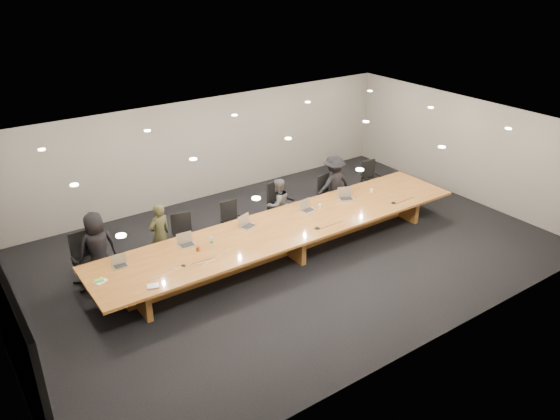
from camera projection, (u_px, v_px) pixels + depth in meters
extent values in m
plane|color=black|center=(287.00, 254.00, 12.56)|extent=(12.00, 12.00, 0.00)
cube|color=#B3ADA3|center=(203.00, 149.00, 14.93)|extent=(12.00, 0.02, 2.80)
cube|color=brown|center=(288.00, 226.00, 12.25)|extent=(9.00, 1.80, 0.06)
cube|color=brown|center=(288.00, 241.00, 12.41)|extent=(7.65, 0.15, 0.69)
cube|color=brown|center=(136.00, 291.00, 10.55)|extent=(0.12, 1.26, 0.69)
cube|color=brown|center=(288.00, 241.00, 12.41)|extent=(0.12, 1.26, 0.69)
cube|color=brown|center=(399.00, 203.00, 14.27)|extent=(0.12, 1.26, 0.69)
imported|color=black|center=(98.00, 248.00, 11.16)|extent=(0.80, 0.53, 1.59)
imported|color=#32321B|center=(160.00, 235.00, 11.87)|extent=(0.58, 0.44, 1.44)
imported|color=#535355|center=(278.00, 204.00, 13.43)|extent=(0.67, 0.53, 1.34)
imported|color=black|center=(334.00, 184.00, 14.28)|extent=(1.04, 0.63, 1.57)
cylinder|color=silver|center=(212.00, 242.00, 11.31)|extent=(0.07, 0.07, 0.20)
cylinder|color=brown|center=(198.00, 249.00, 11.14)|extent=(0.08, 0.08, 0.10)
cone|color=white|center=(320.00, 206.00, 13.04)|extent=(0.09, 0.09, 0.09)
cone|color=white|center=(371.00, 191.00, 13.88)|extent=(0.09, 0.09, 0.09)
cube|color=white|center=(100.00, 281.00, 10.12)|extent=(0.27, 0.25, 0.01)
cube|color=#56C935|center=(99.00, 280.00, 10.12)|extent=(0.18, 0.12, 0.03)
cube|color=#A8A9AD|center=(153.00, 286.00, 9.95)|extent=(0.25, 0.21, 0.03)
cone|color=black|center=(183.00, 265.00, 10.63)|extent=(0.14, 0.14, 0.03)
cone|color=black|center=(317.00, 228.00, 12.07)|extent=(0.14, 0.14, 0.03)
cone|color=black|center=(394.00, 203.00, 13.29)|extent=(0.14, 0.14, 0.03)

